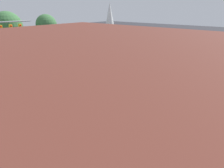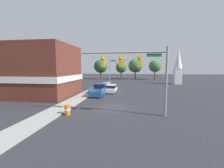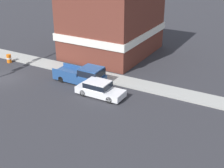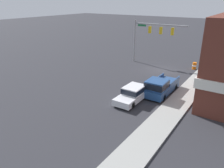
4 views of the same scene
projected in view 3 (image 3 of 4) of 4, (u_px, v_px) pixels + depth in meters
The scene contains 6 objects.
ground_plane at pixel (4, 78), 34.15m from camera, with size 200.00×200.00×0.00m, color #2D2D33.
sidewalk_curb at pixel (39, 62), 38.63m from camera, with size 2.40×60.00×0.14m.
car_lead at pixel (99, 88), 30.00m from camera, with size 1.87×4.76×1.51m.
pickup_truck_parked at pixel (84, 75), 32.59m from camera, with size 2.06×5.61×1.94m.
construction_barrel at pixel (9, 58), 38.45m from camera, with size 0.58×0.58×1.03m.
corner_brick_building at pixel (113, 23), 40.31m from camera, with size 12.32×9.83×8.45m.
Camera 3 is at (21.43, 25.71, 13.67)m, focal length 50.00 mm.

